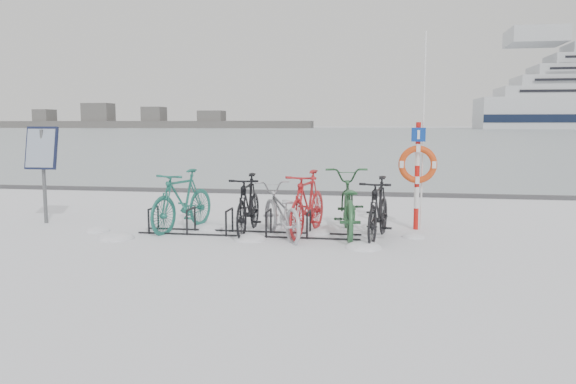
{
  "coord_description": "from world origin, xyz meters",
  "views": [
    {
      "loc": [
        2.29,
        -9.65,
        1.97
      ],
      "look_at": [
        0.61,
        0.6,
        0.71
      ],
      "focal_mm": 35.0,
      "sensor_mm": 36.0,
      "label": 1
    }
  ],
  "objects": [
    {
      "name": "bike_5",
      "position": [
        2.29,
        -0.03,
        0.56
      ],
      "size": [
        0.81,
        1.91,
        1.11
      ],
      "primitive_type": "imported",
      "rotation": [
        0.0,
        0.0,
        -0.16
      ],
      "color": "black",
      "rests_on": "ground"
    },
    {
      "name": "snow_drifts",
      "position": [
        -0.13,
        -0.28,
        0.0
      ],
      "size": [
        6.19,
        2.09,
        0.22
      ],
      "color": "white",
      "rests_on": "ground"
    },
    {
      "name": "bike_0",
      "position": [
        -1.36,
        0.34,
        0.58
      ],
      "size": [
        1.04,
        2.01,
        1.16
      ],
      "primitive_type": "imported",
      "rotation": [
        0.0,
        0.0,
        -0.27
      ],
      "color": "#1E6658",
      "rests_on": "ground"
    },
    {
      "name": "bike_3",
      "position": [
        1.02,
        0.3,
        0.59
      ],
      "size": [
        0.89,
        2.03,
        1.18
      ],
      "primitive_type": "imported",
      "rotation": [
        0.0,
        0.0,
        -0.18
      ],
      "color": "#B01E22",
      "rests_on": "ground"
    },
    {
      "name": "lifebuoy_station",
      "position": [
        2.99,
        0.95,
        1.23
      ],
      "size": [
        0.7,
        0.22,
        3.65
      ],
      "color": "red",
      "rests_on": "ground"
    },
    {
      "name": "bike_4",
      "position": [
        1.74,
        0.34,
        0.59
      ],
      "size": [
        1.01,
        2.33,
        1.19
      ],
      "primitive_type": "imported",
      "rotation": [
        0.0,
        0.0,
        3.24
      ],
      "color": "#2B5E36",
      "rests_on": "ground"
    },
    {
      "name": "shoreline",
      "position": [
        -122.02,
        260.0,
        2.79
      ],
      "size": [
        180.0,
        12.0,
        9.5
      ],
      "color": "#4B4B4B",
      "rests_on": "ground"
    },
    {
      "name": "ground",
      "position": [
        0.0,
        0.0,
        0.0
      ],
      "size": [
        900.0,
        900.0,
        0.0
      ],
      "primitive_type": "plane",
      "color": "white",
      "rests_on": "ground"
    },
    {
      "name": "ice_sheet",
      "position": [
        0.0,
        155.0,
        0.01
      ],
      "size": [
        400.0,
        298.0,
        0.02
      ],
      "primitive_type": "cube",
      "color": "#A8B4BD",
      "rests_on": "ground"
    },
    {
      "name": "bike_rack",
      "position": [
        0.0,
        0.0,
        0.18
      ],
      "size": [
        4.0,
        0.48,
        0.46
      ],
      "color": "black",
      "rests_on": "ground"
    },
    {
      "name": "info_board",
      "position": [
        -4.3,
        0.49,
        1.39
      ],
      "size": [
        0.65,
        0.26,
        1.92
      ],
      "rotation": [
        0.0,
        0.0,
        0.02
      ],
      "color": "#595B5E",
      "rests_on": "ground"
    },
    {
      "name": "bike_1",
      "position": [
        -0.05,
        0.18,
        0.56
      ],
      "size": [
        0.56,
        1.86,
        1.11
      ],
      "primitive_type": "imported",
      "rotation": [
        0.0,
        0.0,
        0.02
      ],
      "color": "black",
      "rests_on": "ground"
    },
    {
      "name": "quay_edge",
      "position": [
        0.0,
        5.9,
        0.05
      ],
      "size": [
        400.0,
        0.25,
        0.1
      ],
      "primitive_type": "cube",
      "color": "#3F3F42",
      "rests_on": "ground"
    },
    {
      "name": "bike_2",
      "position": [
        0.59,
        -0.07,
        0.49
      ],
      "size": [
        1.46,
        1.96,
        0.98
      ],
      "primitive_type": "imported",
      "rotation": [
        0.0,
        0.0,
        3.64
      ],
      "color": "#B3B4BB",
      "rests_on": "ground"
    }
  ]
}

